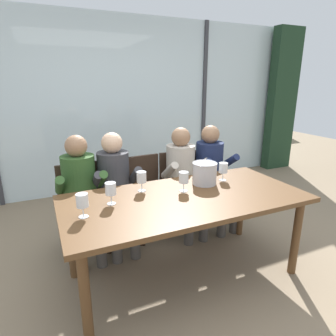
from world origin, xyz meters
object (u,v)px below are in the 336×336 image
chair_near_window_right (205,180)px  ice_bucket_primary (205,173)px  dining_table (185,205)px  chair_left_of_center (118,194)px  person_olive_shirt (81,189)px  chair_right_of_center (179,184)px  chair_near_curtain (81,200)px  person_navy_polo (213,170)px  wine_glass_center_pour (142,178)px  wine_glass_near_bucket (223,168)px  person_charcoal_jacket (116,184)px  chair_center (145,189)px  person_beige_jumper (183,174)px  wine_glass_spare_empty (111,190)px  wine_glass_by_left_taster (82,201)px  wine_glass_by_right_taster (184,178)px

chair_near_window_right → ice_bucket_primary: size_ratio=3.78×
dining_table → chair_left_of_center: bearing=111.3°
person_olive_shirt → chair_right_of_center: bearing=7.8°
chair_near_curtain → person_navy_polo: person_navy_polo is taller
chair_near_window_right → wine_glass_center_pour: wine_glass_center_pour is taller
wine_glass_near_bucket → chair_left_of_center: bearing=141.8°
person_charcoal_jacket → wine_glass_near_bucket: 1.08m
chair_near_curtain → wine_glass_center_pour: 0.84m
dining_table → chair_center: bearing=91.4°
dining_table → person_beige_jumper: (0.37, 0.75, -0.00)m
chair_left_of_center → chair_near_window_right: 1.09m
chair_left_of_center → wine_glass_center_pour: (0.06, -0.62, 0.37)m
person_charcoal_jacket → wine_glass_spare_empty: (-0.20, -0.65, 0.20)m
chair_center → wine_glass_by_left_taster: (-0.80, -0.95, 0.37)m
dining_table → wine_glass_by_right_taster: 0.23m
chair_right_of_center → wine_glass_spare_empty: wine_glass_spare_empty is taller
wine_glass_spare_empty → wine_glass_by_right_taster: bearing=0.7°
ice_bucket_primary → person_charcoal_jacket: bearing=141.8°
chair_left_of_center → chair_right_of_center: 0.75m
dining_table → person_charcoal_jacket: 0.85m
person_navy_polo → wine_glass_near_bucket: 0.63m
person_beige_jumper → wine_glass_by_left_taster: 1.45m
person_navy_polo → wine_glass_near_bucket: (-0.24, -0.54, 0.20)m
chair_right_of_center → person_navy_polo: 0.43m
person_olive_shirt → ice_bucket_primary: (1.04, -0.55, 0.18)m
chair_near_curtain → chair_left_of_center: bearing=-0.4°
chair_near_curtain → person_navy_polo: (1.49, -0.13, 0.17)m
person_olive_shirt → wine_glass_near_bucket: 1.38m
chair_near_curtain → chair_right_of_center: bearing=-0.4°
chair_right_of_center → wine_glass_center_pour: 1.01m
person_charcoal_jacket → wine_glass_near_bucket: person_charcoal_jacket is taller
person_charcoal_jacket → wine_glass_by_left_taster: size_ratio=6.83×
wine_glass_spare_empty → wine_glass_center_pour: bearing=28.1°
chair_left_of_center → chair_center: bearing=5.7°
chair_left_of_center → ice_bucket_primary: bearing=-44.7°
wine_glass_by_left_taster → wine_glass_center_pour: bearing=29.4°
chair_near_window_right → wine_glass_near_bucket: size_ratio=4.99×
person_olive_shirt → chair_left_of_center: bearing=19.5°
wine_glass_center_pour → wine_glass_spare_empty: 0.35m
wine_glass_by_right_taster → wine_glass_center_pour: bearing=154.4°
person_charcoal_jacket → wine_glass_near_bucket: bearing=-28.8°
person_navy_polo → person_charcoal_jacket: bearing=176.5°
person_beige_jumper → wine_glass_spare_empty: person_beige_jumper is taller
dining_table → chair_left_of_center: chair_left_of_center is taller
wine_glass_center_pour → chair_left_of_center: bearing=95.7°
person_navy_polo → chair_near_curtain: bearing=171.5°
chair_near_curtain → chair_right_of_center: same height
wine_glass_near_bucket → wine_glass_by_left_taster: bearing=-169.6°
wine_glass_near_bucket → wine_glass_spare_empty: bearing=-174.6°
chair_near_curtain → chair_center: same height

